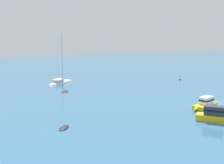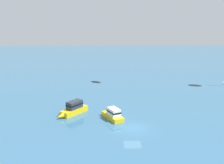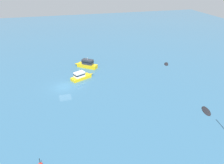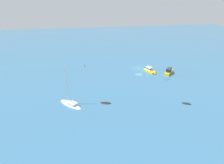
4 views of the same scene
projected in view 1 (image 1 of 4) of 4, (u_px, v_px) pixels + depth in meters
name	position (u px, v px, depth m)	size (l,w,h in m)	color
ground_plane	(216.00, 102.00, 52.22)	(160.03, 160.03, 0.00)	teal
motor_cruiser	(217.00, 115.00, 41.98)	(4.70, 5.49, 2.67)	yellow
rib	(64.00, 128.00, 39.46)	(2.57, 1.95, 0.44)	black
yacht	(61.00, 82.00, 68.36)	(6.68, 6.82, 10.94)	silver
rib_1	(65.00, 92.00, 59.83)	(3.17, 2.06, 0.31)	black
cabin_cruiser	(205.00, 104.00, 48.42)	(3.47, 5.40, 2.45)	yellow
channel_buoy	(180.00, 80.00, 72.00)	(0.55, 0.55, 1.26)	red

